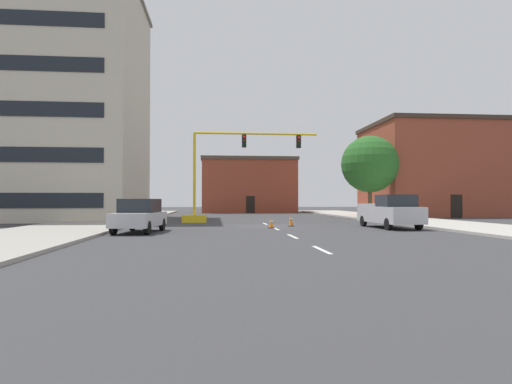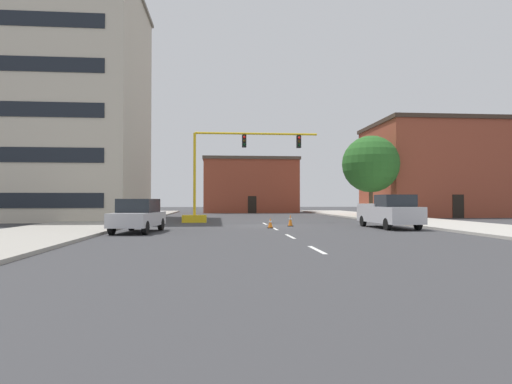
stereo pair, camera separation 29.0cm
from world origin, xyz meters
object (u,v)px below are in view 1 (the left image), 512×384
traffic_signal_gantry (213,192)px  pickup_truck_silver (390,212)px  traffic_cone_roadside_b (291,220)px  traffic_cone_roadside_a (271,223)px  sedan_silver_near_left (140,215)px  tree_right_mid (370,164)px

traffic_signal_gantry → pickup_truck_silver: 13.25m
traffic_cone_roadside_b → traffic_cone_roadside_a: bearing=-130.6°
traffic_signal_gantry → sedan_silver_near_left: size_ratio=2.19×
traffic_cone_roadside_a → traffic_cone_roadside_b: (1.51, 1.76, 0.07)m
traffic_cone_roadside_a → sedan_silver_near_left: bearing=-158.6°
traffic_signal_gantry → traffic_cone_roadside_a: traffic_signal_gantry is taller
tree_right_mid → traffic_cone_roadside_a: tree_right_mid is taller
sedan_silver_near_left → traffic_cone_roadside_b: sedan_silver_near_left is taller
pickup_truck_silver → sedan_silver_near_left: (-14.32, -2.20, -0.09)m
traffic_cone_roadside_b → traffic_signal_gantry: bearing=132.4°
pickup_truck_silver → traffic_cone_roadside_a: pickup_truck_silver is taller
traffic_signal_gantry → sedan_silver_near_left: (-3.75, -10.07, -1.43)m
sedan_silver_near_left → traffic_cone_roadside_a: (7.24, 2.84, -0.59)m
pickup_truck_silver → traffic_cone_roadside_b: (-5.57, 2.40, -0.60)m
traffic_cone_roadside_b → tree_right_mid: bearing=50.3°
tree_right_mid → traffic_cone_roadside_b: (-9.32, -11.23, -4.60)m
traffic_cone_roadside_a → traffic_cone_roadside_b: 2.32m
traffic_signal_gantry → pickup_truck_silver: bearing=-36.7°
traffic_cone_roadside_a → traffic_cone_roadside_b: traffic_cone_roadside_b is taller
sedan_silver_near_left → tree_right_mid: bearing=41.2°
traffic_signal_gantry → traffic_cone_roadside_b: size_ratio=13.62×
traffic_signal_gantry → traffic_cone_roadside_a: bearing=-64.2°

